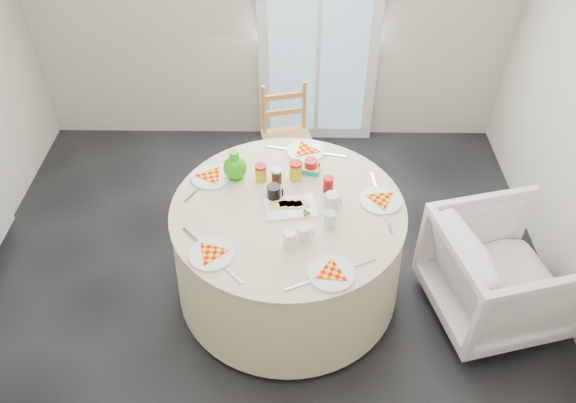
{
  "coord_description": "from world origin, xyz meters",
  "views": [
    {
      "loc": [
        0.2,
        -2.32,
        3.06
      ],
      "look_at": [
        0.17,
        0.15,
        0.8
      ],
      "focal_mm": 35.0,
      "sensor_mm": 36.0,
      "label": 1
    }
  ],
  "objects_px": {
    "green_pitcher": "(235,162)",
    "armchair": "(502,270)",
    "wooden_chair": "(288,135)",
    "table": "(288,250)"
  },
  "relations": [
    {
      "from": "table",
      "to": "green_pitcher",
      "type": "bearing_deg",
      "value": 139.63
    },
    {
      "from": "table",
      "to": "wooden_chair",
      "type": "distance_m",
      "value": 1.14
    },
    {
      "from": "wooden_chair",
      "to": "armchair",
      "type": "xyz_separation_m",
      "value": [
        1.35,
        -1.31,
        -0.08
      ]
    },
    {
      "from": "armchair",
      "to": "green_pitcher",
      "type": "xyz_separation_m",
      "value": [
        -1.68,
        0.46,
        0.48
      ]
    },
    {
      "from": "table",
      "to": "wooden_chair",
      "type": "relative_size",
      "value": 1.74
    },
    {
      "from": "green_pitcher",
      "to": "table",
      "type": "bearing_deg",
      "value": -42.18
    },
    {
      "from": "table",
      "to": "armchair",
      "type": "bearing_deg",
      "value": -7.16
    },
    {
      "from": "green_pitcher",
      "to": "armchair",
      "type": "bearing_deg",
      "value": -17.03
    },
    {
      "from": "wooden_chair",
      "to": "armchair",
      "type": "bearing_deg",
      "value": -56.5
    },
    {
      "from": "green_pitcher",
      "to": "wooden_chair",
      "type": "bearing_deg",
      "value": 67.29
    }
  ]
}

